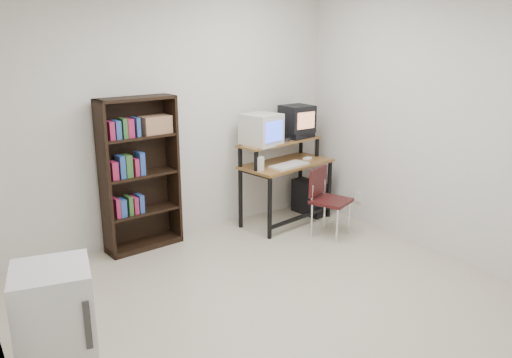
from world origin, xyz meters
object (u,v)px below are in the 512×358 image
computer_desk (285,167)px  bookshelf (139,172)px  school_chair (326,195)px  crt_tv (297,119)px  crt_monitor (261,130)px  mini_fridge (56,325)px  pc_tower (309,197)px

computer_desk → bookshelf: bookshelf is taller
bookshelf → school_chair: bearing=-29.6°
crt_tv → school_chair: 1.05m
school_chair → bookshelf: size_ratio=0.48×
crt_monitor → crt_tv: bearing=-6.1°
mini_fridge → pc_tower: bearing=37.0°
school_chair → mini_fridge: bearing=175.1°
crt_monitor → school_chair: bearing=-70.7°
crt_tv → bookshelf: size_ratio=0.22×
computer_desk → mini_fridge: bearing=-162.5°
computer_desk → crt_monitor: 0.56m
bookshelf → crt_monitor: bearing=-12.6°
pc_tower → crt_monitor: bearing=173.8°
crt_monitor → bookshelf: 1.45m
crt_tv → bookshelf: bookshelf is taller
pc_tower → mini_fridge: (-3.39, -1.58, 0.18)m
crt_monitor → crt_tv: crt_tv is taller
mini_fridge → computer_desk: bearing=39.3°
crt_monitor → pc_tower: 1.19m
mini_fridge → crt_tv: bearing=39.3°
crt_monitor → mini_fridge: (-2.65, -1.58, -0.75)m
pc_tower → crt_tv: bearing=146.1°
computer_desk → pc_tower: size_ratio=2.65×
computer_desk → pc_tower: 0.64m
pc_tower → mini_fridge: 3.74m
computer_desk → mini_fridge: computer_desk is taller
crt_monitor → bookshelf: bookshelf is taller
school_chair → pc_tower: bearing=43.1°
computer_desk → mini_fridge: size_ratio=1.51×
bookshelf → mini_fridge: size_ratio=2.01×
crt_monitor → computer_desk: bearing=-24.5°
computer_desk → bookshelf: bearing=162.4°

